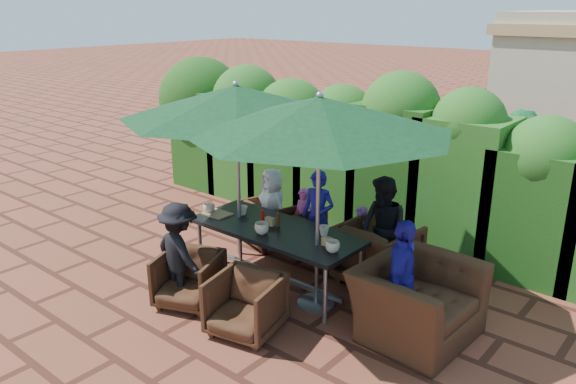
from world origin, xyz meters
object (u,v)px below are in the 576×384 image
Objects in this scene: chair_far_mid at (323,236)px; chair_near_right at (246,302)px; chair_end_right at (418,290)px; umbrella_left at (236,102)px; umbrella_right at (319,115)px; dining_table at (276,234)px; chair_far_right at (378,251)px; chair_near_left at (189,277)px; chair_far_left at (270,220)px.

chair_far_mid is 1.99m from chair_near_right.
chair_far_mid is 0.58× the size of chair_end_right.
umbrella_left is 1.28m from umbrella_right.
chair_end_right is at bearing 2.46° from dining_table.
chair_far_right reaches higher than chair_near_right.
umbrella_left is 2.31× the size of chair_end_right.
chair_near_left is at bearing -81.70° from umbrella_left.
chair_end_right is at bearing 146.22° from chair_far_right.
chair_far_right is 0.72× the size of chair_end_right.
umbrella_left reaches higher than chair_near_right.
chair_far_left is 0.94m from chair_far_mid.
chair_near_left is 0.57× the size of chair_end_right.
chair_end_right is (1.85, 0.08, -0.15)m from dining_table.
dining_table is 1.28m from chair_far_right.
umbrella_left reaches higher than chair_near_left.
chair_far_mid is at bearing 53.92° from chair_near_left.
umbrella_left is at bearing 76.57° from chair_near_left.
umbrella_left is 3.94× the size of chair_near_right.
dining_table is 1.65m from umbrella_left.
umbrella_right is at bearing -2.92° from umbrella_left.
chair_far_right is at bearing 62.74° from chair_near_right.
umbrella_left is at bearing 123.87° from chair_near_right.
chair_far_right is (1.54, 0.84, -1.78)m from umbrella_left.
umbrella_right reaches higher than chair_end_right.
umbrella_left is 2.18m from chair_far_mid.
umbrella_left reaches higher than chair_far_left.
dining_table is at bearing 101.34° from chair_far_mid.
umbrella_left is at bearing -178.69° from dining_table.
dining_table is 1.82× the size of chair_end_right.
dining_table is 0.98m from chair_far_mid.
umbrella_right reaches higher than dining_table.
dining_table is 3.05× the size of chair_far_left.
umbrella_right is 4.17× the size of chair_near_left.
chair_far_right is 1.25× the size of chair_near_left.
chair_near_right is (1.06, -1.01, -1.86)m from umbrella_left.
chair_far_left is 1.03× the size of chair_far_mid.
chair_near_left is at bearing 89.10° from chair_far_mid.
chair_far_left is 1.05× the size of chair_near_left.
chair_far_right is 2.31m from chair_near_left.
umbrella_right is at bearing 100.94° from chair_end_right.
umbrella_right is 3.33× the size of chair_far_right.
chair_near_left is at bearing -114.55° from dining_table.
chair_near_left is 0.92m from chair_near_right.
chair_far_left is at bearing 134.79° from dining_table.
chair_end_right is at bearing 168.62° from chair_far_mid.
chair_far_right is (1.84, -0.08, 0.07)m from chair_far_left.
chair_end_right is (0.92, -0.75, 0.09)m from chair_far_right.
chair_near_right is at bearing 81.00° from chair_far_right.
umbrella_left reaches higher than chair_far_right.
chair_end_right is at bearing 179.87° from chair_far_left.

